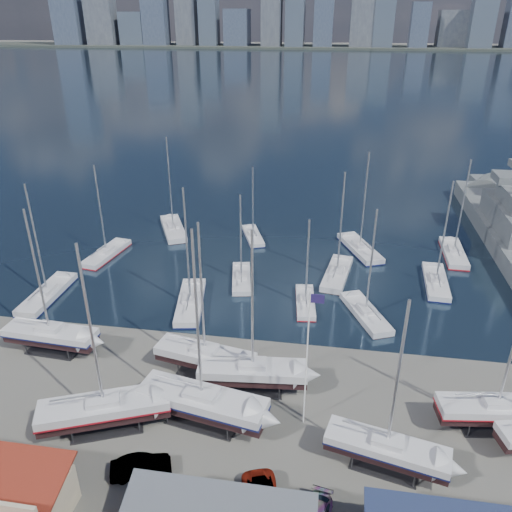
% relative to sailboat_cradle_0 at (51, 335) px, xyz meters
% --- Properties ---
extents(ground, '(1400.00, 1400.00, 0.00)m').
position_rel_sailboat_cradle_0_xyz_m(ground, '(22.20, -4.68, -2.07)').
color(ground, '#605E59').
rests_on(ground, ground).
extents(water, '(1400.00, 600.00, 0.40)m').
position_rel_sailboat_cradle_0_xyz_m(water, '(22.20, 305.32, -2.22)').
color(water, '#182737').
rests_on(water, ground).
extents(far_shore, '(1400.00, 80.00, 2.20)m').
position_rel_sailboat_cradle_0_xyz_m(far_shore, '(22.20, 565.32, -0.97)').
color(far_shore, '#2D332D').
rests_on(far_shore, ground).
extents(skyline, '(639.14, 43.80, 107.69)m').
position_rel_sailboat_cradle_0_xyz_m(skyline, '(14.37, 559.08, 37.02)').
color(skyline, '#475166').
rests_on(skyline, far_shore).
extents(sailboat_cradle_0, '(10.07, 3.38, 16.03)m').
position_rel_sailboat_cradle_0_xyz_m(sailboat_cradle_0, '(0.00, 0.00, 0.00)').
color(sailboat_cradle_0, '#2D2D33').
rests_on(sailboat_cradle_0, ground).
extents(sailboat_cradle_1, '(11.25, 6.98, 17.51)m').
position_rel_sailboat_cradle_0_xyz_m(sailboat_cradle_1, '(10.27, -9.49, 0.08)').
color(sailboat_cradle_1, '#2D2D33').
rests_on(sailboat_cradle_1, ground).
extents(sailboat_cradle_2, '(10.27, 4.62, 16.18)m').
position_rel_sailboat_cradle_0_xyz_m(sailboat_cradle_2, '(16.86, -1.00, 0.01)').
color(sailboat_cradle_2, '#2D2D33').
rests_on(sailboat_cradle_2, ground).
extents(sailboat_cradle_3, '(11.84, 5.28, 18.30)m').
position_rel_sailboat_cradle_0_xyz_m(sailboat_cradle_3, '(18.24, -7.45, 0.12)').
color(sailboat_cradle_3, '#2D2D33').
rests_on(sailboat_cradle_3, ground).
extents(sailboat_cradle_4, '(10.38, 3.78, 16.54)m').
position_rel_sailboat_cradle_0_xyz_m(sailboat_cradle_4, '(21.85, -2.68, 0.03)').
color(sailboat_cradle_4, '#2D2D33').
rests_on(sailboat_cradle_4, ground).
extents(sailboat_cradle_5, '(9.82, 4.76, 15.35)m').
position_rel_sailboat_cradle_0_xyz_m(sailboat_cradle_5, '(33.53, -10.07, -0.04)').
color(sailboat_cradle_5, '#2D2D33').
rests_on(sailboat_cradle_5, ground).
extents(sailboat_cradle_6, '(10.10, 4.00, 15.89)m').
position_rel_sailboat_cradle_0_xyz_m(sailboat_cradle_6, '(43.03, -4.28, -0.01)').
color(sailboat_cradle_6, '#2D2D33').
rests_on(sailboat_cradle_6, ground).
extents(sailboat_moored_0, '(2.95, 10.46, 15.63)m').
position_rel_sailboat_cradle_0_xyz_m(sailboat_moored_0, '(-6.53, 10.29, -1.76)').
color(sailboat_moored_0, black).
rests_on(sailboat_moored_0, water).
extents(sailboat_moored_1, '(4.15, 9.95, 14.43)m').
position_rel_sailboat_cradle_0_xyz_m(sailboat_moored_1, '(-4.25, 22.78, -1.77)').
color(sailboat_moored_1, black).
rests_on(sailboat_moored_1, water).
extents(sailboat_moored_2, '(7.37, 11.07, 16.33)m').
position_rel_sailboat_cradle_0_xyz_m(sailboat_moored_2, '(2.66, 33.35, -1.75)').
color(sailboat_moored_2, black).
rests_on(sailboat_moored_2, water).
extents(sailboat_moored_3, '(4.75, 10.95, 15.84)m').
position_rel_sailboat_cradle_0_xyz_m(sailboat_moored_3, '(11.85, 11.17, -1.76)').
color(sailboat_moored_3, black).
rests_on(sailboat_moored_3, water).
extents(sailboat_moored_4, '(3.88, 8.73, 12.74)m').
position_rel_sailboat_cradle_0_xyz_m(sailboat_moored_4, '(16.86, 18.32, -1.75)').
color(sailboat_moored_4, black).
rests_on(sailboat_moored_4, water).
extents(sailboat_moored_5, '(4.94, 8.46, 12.21)m').
position_rel_sailboat_cradle_0_xyz_m(sailboat_moored_5, '(16.06, 32.72, -1.76)').
color(sailboat_moored_5, black).
rests_on(sailboat_moored_5, water).
extents(sailboat_moored_6, '(3.05, 8.09, 11.81)m').
position_rel_sailboat_cradle_0_xyz_m(sailboat_moored_6, '(25.74, 13.57, -1.76)').
color(sailboat_moored_6, black).
rests_on(sailboat_moored_6, water).
extents(sailboat_moored_7, '(4.43, 10.51, 15.38)m').
position_rel_sailboat_cradle_0_xyz_m(sailboat_moored_7, '(29.50, 21.59, -1.75)').
color(sailboat_moored_7, black).
rests_on(sailboat_moored_7, water).
extents(sailboat_moored_8, '(6.96, 10.93, 15.89)m').
position_rel_sailboat_cradle_0_xyz_m(sailboat_moored_8, '(32.79, 30.41, -1.76)').
color(sailboat_moored_8, black).
rests_on(sailboat_moored_8, water).
extents(sailboat_moored_9, '(6.11, 9.63, 14.13)m').
position_rel_sailboat_cradle_0_xyz_m(sailboat_moored_9, '(32.94, 12.05, -1.75)').
color(sailboat_moored_9, black).
rests_on(sailboat_moored_9, water).
extents(sailboat_moored_10, '(3.36, 10.10, 14.88)m').
position_rel_sailboat_cradle_0_xyz_m(sailboat_moored_10, '(42.40, 21.37, -1.77)').
color(sailboat_moored_10, black).
rests_on(sailboat_moored_10, water).
extents(sailboat_moored_11, '(3.12, 10.23, 15.19)m').
position_rel_sailboat_cradle_0_xyz_m(sailboat_moored_11, '(46.45, 30.95, -1.77)').
color(sailboat_moored_11, black).
rests_on(sailboat_moored_11, water).
extents(naval_ship_east, '(8.06, 48.84, 18.39)m').
position_rel_sailboat_cradle_0_xyz_m(naval_ship_east, '(55.98, 36.86, -0.41)').
color(naval_ship_east, '#585D61').
rests_on(naval_ship_east, water).
extents(car_a, '(2.61, 4.15, 1.32)m').
position_rel_sailboat_cradle_0_xyz_m(car_a, '(7.32, -15.48, -1.41)').
color(car_a, gray).
rests_on(car_a, ground).
extents(car_b, '(4.87, 3.18, 1.52)m').
position_rel_sailboat_cradle_0_xyz_m(car_b, '(14.89, -13.59, -1.31)').
color(car_b, gray).
rests_on(car_b, ground).
extents(car_c, '(4.17, 5.95, 1.51)m').
position_rel_sailboat_cradle_0_xyz_m(car_c, '(24.70, -15.19, -1.32)').
color(car_c, gray).
rests_on(car_c, ground).
extents(flagpole, '(1.16, 0.12, 13.23)m').
position_rel_sailboat_cradle_0_xyz_m(flagpole, '(27.02, -6.14, 5.63)').
color(flagpole, white).
rests_on(flagpole, ground).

